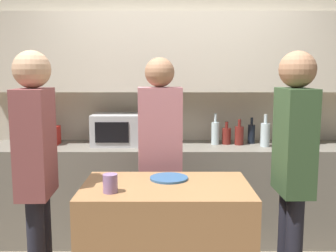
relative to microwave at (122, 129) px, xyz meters
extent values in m
cube|color=beige|center=(0.54, 0.30, 0.26)|extent=(6.40, 0.08, 2.70)
cube|color=beige|center=(0.54, 0.10, 0.74)|extent=(3.74, 0.32, 0.75)
cube|color=#6B665B|center=(0.54, -0.05, -0.62)|extent=(3.60, 0.62, 0.94)
cube|color=#996B42|center=(0.46, -1.32, -0.63)|extent=(1.09, 0.66, 0.92)
cube|color=#B7BABC|center=(0.00, 0.00, 0.00)|extent=(0.52, 0.38, 0.30)
cube|color=black|center=(-0.05, -0.19, 0.00)|extent=(0.31, 0.01, 0.19)
cube|color=#B21E19|center=(-0.73, 0.00, -0.06)|extent=(0.26, 0.16, 0.18)
cube|color=black|center=(-0.78, 0.00, 0.03)|extent=(0.02, 0.11, 0.01)
cube|color=black|center=(-0.68, 0.00, 0.03)|extent=(0.02, 0.11, 0.01)
cylinder|color=brown|center=(1.86, 0.00, -0.10)|extent=(0.14, 0.14, 0.10)
cylinder|color=#38662D|center=(1.86, 0.00, 0.04)|extent=(0.01, 0.01, 0.18)
sphere|color=#3D7A38|center=(1.86, 0.00, 0.18)|extent=(0.13, 0.13, 0.13)
cylinder|color=silver|center=(0.93, 0.00, -0.04)|extent=(0.08, 0.08, 0.22)
cylinder|color=silver|center=(0.93, 0.00, 0.11)|extent=(0.03, 0.03, 0.09)
cylinder|color=maroon|center=(1.05, 0.02, -0.07)|extent=(0.09, 0.09, 0.16)
cylinder|color=maroon|center=(1.05, 0.02, 0.04)|extent=(0.03, 0.03, 0.06)
cylinder|color=maroon|center=(1.17, -0.02, -0.06)|extent=(0.09, 0.09, 0.18)
cylinder|color=maroon|center=(1.17, -0.02, 0.07)|extent=(0.03, 0.03, 0.07)
cylinder|color=black|center=(1.30, 0.06, -0.06)|extent=(0.07, 0.07, 0.19)
cylinder|color=black|center=(1.30, 0.06, 0.07)|extent=(0.02, 0.02, 0.07)
cylinder|color=silver|center=(1.40, -0.10, -0.04)|extent=(0.09, 0.09, 0.22)
cylinder|color=silver|center=(1.40, -0.10, 0.12)|extent=(0.03, 0.03, 0.09)
cylinder|color=#2D5684|center=(0.48, -1.19, -0.16)|extent=(0.26, 0.26, 0.01)
cylinder|color=#8A6A9B|center=(0.12, -1.48, -0.11)|extent=(0.09, 0.09, 0.11)
cylinder|color=black|center=(1.28, -1.23, -0.65)|extent=(0.11, 0.11, 0.86)
cube|color=#324B2C|center=(1.28, -1.31, 0.12)|extent=(0.20, 0.34, 0.68)
sphere|color=#9E7051|center=(1.28, -1.31, 0.58)|extent=(0.23, 0.23, 0.23)
cube|color=brown|center=(-0.36, -1.36, 0.12)|extent=(0.20, 0.35, 0.68)
sphere|color=tan|center=(-0.36, -1.36, 0.58)|extent=(0.23, 0.23, 0.23)
cylinder|color=black|center=(0.49, -0.72, -0.66)|extent=(0.11, 0.11, 0.85)
cylinder|color=black|center=(0.33, -0.74, -0.66)|extent=(0.11, 0.11, 0.85)
cube|color=#B36E77|center=(0.41, -0.73, 0.10)|extent=(0.36, 0.22, 0.67)
sphere|color=#9E7051|center=(0.41, -0.73, 0.55)|extent=(0.23, 0.23, 0.23)
camera|label=1|loc=(0.47, -3.79, 0.57)|focal=42.00mm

